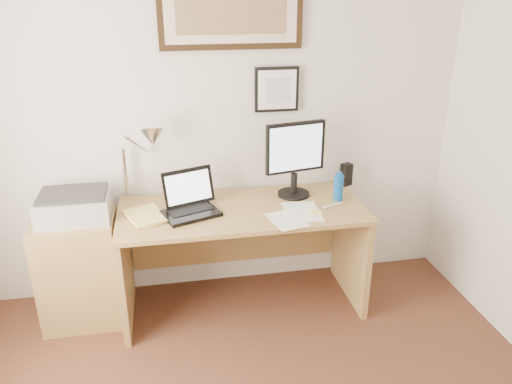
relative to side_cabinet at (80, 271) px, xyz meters
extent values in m
cube|color=silver|center=(0.92, 0.32, 0.89)|extent=(3.50, 0.02, 2.50)
cube|color=olive|center=(0.00, 0.00, 0.00)|extent=(0.50, 0.40, 0.73)
cylinder|color=#0C4CA0|center=(1.73, -0.04, 0.48)|extent=(0.06, 0.06, 0.18)
cylinder|color=#0C4CA0|center=(1.73, -0.04, 0.58)|extent=(0.03, 0.03, 0.02)
cube|color=black|center=(1.88, 0.22, 0.47)|extent=(0.09, 0.09, 0.16)
cube|color=white|center=(1.32, -0.28, 0.39)|extent=(0.24, 0.31, 0.00)
cube|color=white|center=(1.44, -0.18, 0.39)|extent=(0.24, 0.33, 0.00)
cube|color=#FFF878|center=(1.52, -0.21, 0.39)|extent=(0.08, 0.08, 0.01)
cylinder|color=white|center=(1.66, -0.13, 0.39)|extent=(0.14, 0.06, 0.02)
imported|color=#EAD56E|center=(0.36, -0.12, 0.40)|extent=(0.31, 0.36, 0.02)
cube|color=olive|center=(1.07, -0.05, 0.37)|extent=(1.60, 0.70, 0.03)
cube|color=olive|center=(0.29, -0.05, -0.01)|extent=(0.04, 0.65, 0.72)
cube|color=olive|center=(1.85, -0.05, -0.01)|extent=(0.04, 0.65, 0.72)
cube|color=olive|center=(1.07, 0.28, 0.09)|extent=(1.50, 0.03, 0.55)
cube|color=black|center=(0.74, -0.10, 0.40)|extent=(0.40, 0.34, 0.02)
cube|color=black|center=(0.74, -0.07, 0.41)|extent=(0.31, 0.22, 0.00)
cube|color=black|center=(0.74, 0.04, 0.52)|extent=(0.34, 0.19, 0.23)
cube|color=white|center=(0.74, 0.03, 0.53)|extent=(0.30, 0.15, 0.18)
cylinder|color=black|center=(1.46, 0.10, 0.40)|extent=(0.22, 0.22, 0.02)
cylinder|color=black|center=(1.46, 0.10, 0.48)|extent=(0.04, 0.04, 0.14)
cube|color=black|center=(1.46, 0.09, 0.74)|extent=(0.42, 0.12, 0.34)
cube|color=silver|center=(1.46, 0.07, 0.74)|extent=(0.37, 0.08, 0.30)
cube|color=#9F9FA1|center=(0.02, 0.03, 0.44)|extent=(0.44, 0.34, 0.16)
cube|color=#2E2E2E|center=(0.02, 0.03, 0.54)|extent=(0.40, 0.30, 0.02)
cylinder|color=silver|center=(0.33, 0.24, 0.56)|extent=(0.02, 0.02, 0.36)
cylinder|color=silver|center=(0.43, 0.18, 0.78)|extent=(0.15, 0.23, 0.19)
cone|color=silver|center=(0.53, 0.12, 0.84)|extent=(0.16, 0.18, 0.15)
cube|color=black|center=(1.07, 0.30, 1.58)|extent=(0.92, 0.03, 0.47)
cube|color=beige|center=(1.07, 0.28, 1.58)|extent=(0.84, 0.01, 0.39)
cube|color=brown|center=(1.07, 0.27, 1.58)|extent=(0.70, 0.00, 0.28)
cube|color=black|center=(1.37, 0.30, 1.08)|extent=(0.30, 0.02, 0.30)
cube|color=white|center=(1.37, 0.28, 1.08)|extent=(0.26, 0.00, 0.26)
cube|color=#B7BCC1|center=(1.37, 0.28, 1.08)|extent=(0.17, 0.00, 0.17)
camera|label=1|loc=(0.62, -2.99, 1.73)|focal=35.00mm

